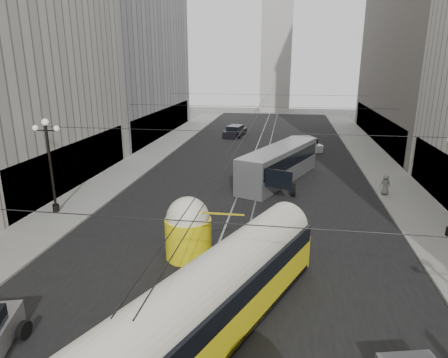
% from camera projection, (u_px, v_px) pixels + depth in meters
% --- Properties ---
extents(road, '(20.00, 85.00, 0.02)m').
position_uv_depth(road, '(256.00, 168.00, 39.30)').
color(road, black).
rests_on(road, ground).
extents(sidewalk_left, '(4.00, 72.00, 0.15)m').
position_uv_depth(sidewalk_left, '(151.00, 155.00, 44.41)').
color(sidewalk_left, gray).
rests_on(sidewalk_left, ground).
extents(sidewalk_right, '(4.00, 72.00, 0.15)m').
position_uv_depth(sidewalk_right, '(376.00, 163.00, 40.77)').
color(sidewalk_right, gray).
rests_on(sidewalk_right, ground).
extents(rail_left, '(0.12, 85.00, 0.04)m').
position_uv_depth(rail_left, '(249.00, 167.00, 39.42)').
color(rail_left, gray).
rests_on(rail_left, ground).
extents(rail_right, '(0.12, 85.00, 0.04)m').
position_uv_depth(rail_right, '(264.00, 168.00, 39.19)').
color(rail_right, gray).
rests_on(rail_right, ground).
extents(building_left_far, '(12.60, 28.60, 28.60)m').
position_uv_depth(building_left_far, '(118.00, 28.00, 52.95)').
color(building_left_far, '#999999').
rests_on(building_left_far, ground).
extents(building_right_far, '(12.60, 32.60, 32.60)m').
position_uv_depth(building_right_far, '(442.00, 5.00, 46.32)').
color(building_right_far, '#514C47').
rests_on(building_right_far, ground).
extents(distant_tower, '(6.00, 6.00, 31.36)m').
position_uv_depth(distant_tower, '(277.00, 36.00, 80.03)').
color(distant_tower, '#B2AFA8').
rests_on(distant_tower, ground).
extents(lamppost_left_mid, '(1.86, 0.44, 6.37)m').
position_uv_depth(lamppost_left_mid, '(50.00, 161.00, 26.42)').
color(lamppost_left_mid, black).
rests_on(lamppost_left_mid, sidewalk_left).
extents(catenary, '(25.00, 72.00, 0.23)m').
position_uv_depth(catenary, '(258.00, 109.00, 36.66)').
color(catenary, black).
rests_on(catenary, ground).
extents(streetcar, '(7.57, 14.41, 3.39)m').
position_uv_depth(streetcar, '(216.00, 296.00, 14.89)').
color(streetcar, yellow).
rests_on(streetcar, ground).
extents(city_bus, '(6.72, 12.23, 2.99)m').
position_uv_depth(city_bus, '(279.00, 163.00, 34.47)').
color(city_bus, gray).
rests_on(city_bus, ground).
extents(sedan_white_far, '(3.65, 5.20, 1.52)m').
position_uv_depth(sedan_white_far, '(306.00, 144.00, 46.95)').
color(sedan_white_far, white).
rests_on(sedan_white_far, ground).
extents(sedan_dark_far, '(2.90, 5.12, 1.52)m').
position_uv_depth(sedan_dark_far, '(235.00, 131.00, 55.42)').
color(sedan_dark_far, black).
rests_on(sedan_dark_far, ground).
extents(pedestrian_sidewalk_right, '(0.83, 0.58, 1.59)m').
position_uv_depth(pedestrian_sidewalk_right, '(385.00, 185.00, 30.68)').
color(pedestrian_sidewalk_right, slate).
rests_on(pedestrian_sidewalk_right, sidewalk_right).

